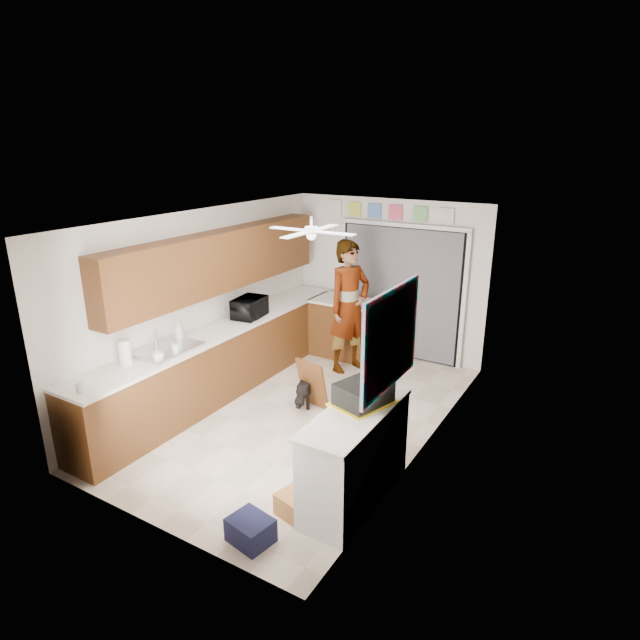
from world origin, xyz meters
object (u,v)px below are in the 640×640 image
at_px(microwave, 250,308).
at_px(cup, 158,356).
at_px(navy_crate, 251,530).
at_px(soap_bottle, 179,331).
at_px(dog, 306,391).
at_px(suitcase, 363,393).
at_px(paper_towel_roll, 125,353).
at_px(man, 349,307).
at_px(cardboard_box, 295,506).

bearing_deg(microwave, cup, 174.68).
height_order(cup, navy_crate, cup).
xyz_separation_m(soap_bottle, dog, (1.31, 0.90, -0.88)).
distance_m(microwave, soap_bottle, 1.24).
relative_size(suitcase, navy_crate, 1.37).
bearing_deg(cup, paper_towel_roll, -127.12).
bearing_deg(microwave, soap_bottle, 164.99).
bearing_deg(microwave, man, -54.15).
bearing_deg(microwave, cardboard_box, -142.84).
height_order(cardboard_box, dog, dog).
distance_m(cardboard_box, man, 3.59).
bearing_deg(paper_towel_roll, microwave, 86.24).
xyz_separation_m(soap_bottle, suitcase, (2.73, -0.30, -0.03)).
height_order(soap_bottle, man, man).
bearing_deg(navy_crate, cardboard_box, 72.32).
xyz_separation_m(soap_bottle, cardboard_box, (2.41, -1.03, -0.97)).
bearing_deg(soap_bottle, suitcase, -6.32).
bearing_deg(dog, suitcase, -55.17).
bearing_deg(paper_towel_roll, navy_crate, -16.48).
bearing_deg(man, suitcase, -127.32).
xyz_separation_m(suitcase, man, (-1.50, 2.55, -0.05)).
distance_m(cup, dog, 1.98).
bearing_deg(microwave, dog, -113.67).
bearing_deg(dog, soap_bottle, -160.22).
distance_m(microwave, navy_crate, 3.58).
relative_size(cardboard_box, dog, 0.69).
xyz_separation_m(soap_bottle, paper_towel_roll, (0.02, -0.84, 0.01)).
height_order(suitcase, dog, suitcase).
bearing_deg(cardboard_box, man, 109.85).
distance_m(cup, navy_crate, 2.39).
relative_size(soap_bottle, navy_crate, 0.74).
height_order(man, dog, man).
relative_size(paper_towel_roll, navy_crate, 0.80).
relative_size(paper_towel_roll, suitcase, 0.58).
distance_m(cardboard_box, dog, 2.22).
bearing_deg(dog, navy_crate, -83.38).
bearing_deg(cardboard_box, soap_bottle, 156.90).
bearing_deg(navy_crate, man, 105.34).
bearing_deg(dog, cardboard_box, -75.17).
bearing_deg(cardboard_box, dog, 119.69).
relative_size(man, dog, 4.01).
distance_m(soap_bottle, suitcase, 2.74).
bearing_deg(soap_bottle, microwave, 82.73).
distance_m(microwave, dog, 1.49).
bearing_deg(dog, microwave, 149.21).
relative_size(microwave, suitcase, 1.03).
bearing_deg(cardboard_box, suitcase, 66.15).
distance_m(soap_bottle, cardboard_box, 2.79).
relative_size(paper_towel_roll, man, 0.15).
bearing_deg(microwave, navy_crate, -150.27).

